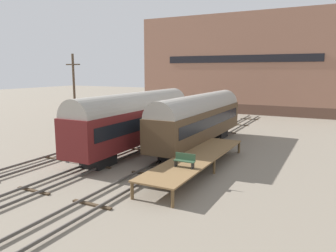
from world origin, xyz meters
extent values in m
plane|color=slate|center=(0.00, 0.00, 0.00)|extent=(200.00, 200.00, 0.00)
cube|color=#4C4742|center=(-5.27, 0.00, 0.18)|extent=(0.08, 60.00, 0.16)
cube|color=#4C4742|center=(-3.84, 0.00, 0.18)|extent=(0.08, 60.00, 0.16)
cube|color=#3D2D1E|center=(-4.56, -3.00, 0.05)|extent=(2.60, 0.24, 0.10)
cube|color=#3D2D1E|center=(-4.56, 3.00, 0.05)|extent=(2.60, 0.24, 0.10)
cube|color=#3D2D1E|center=(-4.56, 9.00, 0.05)|extent=(2.60, 0.24, 0.10)
cube|color=#3D2D1E|center=(-4.56, 15.00, 0.05)|extent=(2.60, 0.24, 0.10)
cube|color=#3D2D1E|center=(-4.56, 21.00, 0.05)|extent=(2.60, 0.24, 0.10)
cube|color=#3D2D1E|center=(-4.56, 27.00, 0.05)|extent=(2.60, 0.24, 0.10)
cube|color=#4C4742|center=(-0.72, 0.00, 0.18)|extent=(0.08, 60.00, 0.16)
cube|color=#4C4742|center=(0.72, 0.00, 0.18)|extent=(0.08, 60.00, 0.16)
cube|color=#3D2D1E|center=(0.00, -9.00, 0.05)|extent=(2.60, 0.24, 0.10)
cube|color=#3D2D1E|center=(0.00, -3.00, 0.05)|extent=(2.60, 0.24, 0.10)
cube|color=#3D2D1E|center=(0.00, 3.00, 0.05)|extent=(2.60, 0.24, 0.10)
cube|color=#3D2D1E|center=(0.00, 9.00, 0.05)|extent=(2.60, 0.24, 0.10)
cube|color=#3D2D1E|center=(0.00, 15.00, 0.05)|extent=(2.60, 0.24, 0.10)
cube|color=#3D2D1E|center=(0.00, 21.00, 0.05)|extent=(2.60, 0.24, 0.10)
cube|color=#3D2D1E|center=(0.00, 27.00, 0.05)|extent=(2.60, 0.24, 0.10)
cube|color=#4C4742|center=(3.84, 0.00, 0.18)|extent=(0.08, 60.00, 0.16)
cube|color=#4C4742|center=(5.27, 0.00, 0.18)|extent=(0.08, 60.00, 0.16)
cube|color=#3D2D1E|center=(4.56, -9.00, 0.05)|extent=(2.60, 0.24, 0.10)
cube|color=#3D2D1E|center=(4.56, -3.00, 0.05)|extent=(2.60, 0.24, 0.10)
cube|color=#3D2D1E|center=(4.56, 3.00, 0.05)|extent=(2.60, 0.24, 0.10)
cube|color=#3D2D1E|center=(4.56, 9.00, 0.05)|extent=(2.60, 0.24, 0.10)
cube|color=#3D2D1E|center=(4.56, 15.00, 0.05)|extent=(2.60, 0.24, 0.10)
cube|color=#3D2D1E|center=(4.56, 21.00, 0.05)|extent=(2.60, 0.24, 0.10)
cube|color=#3D2D1E|center=(4.56, 27.00, 0.05)|extent=(2.60, 0.24, 0.10)
cube|color=black|center=(4.56, 11.99, 0.50)|extent=(1.80, 2.40, 1.00)
cube|color=black|center=(4.56, 1.23, 0.50)|extent=(1.80, 2.40, 1.00)
cube|color=#4C3823|center=(4.56, 6.61, 2.36)|extent=(2.90, 16.55, 2.72)
cube|color=black|center=(4.56, 6.61, 2.68)|extent=(2.94, 15.23, 0.98)
cylinder|color=gray|center=(4.56, 6.61, 3.72)|extent=(2.76, 16.22, 2.76)
cube|color=black|center=(0.00, 7.73, 0.50)|extent=(1.80, 2.40, 1.00)
cube|color=black|center=(0.00, -2.81, 0.50)|extent=(1.80, 2.40, 1.00)
cube|color=#5B1919|center=(0.00, 2.46, 2.49)|extent=(2.96, 16.21, 2.98)
cube|color=black|center=(0.00, 2.46, 2.85)|extent=(3.00, 14.91, 1.07)
cylinder|color=gray|center=(0.00, 2.46, 3.98)|extent=(2.81, 15.89, 2.81)
cube|color=brown|center=(7.32, -0.56, 1.07)|extent=(2.90, 13.63, 0.10)
cylinder|color=brown|center=(6.02, -7.23, 0.51)|extent=(0.20, 0.20, 1.02)
cylinder|color=brown|center=(8.62, -7.23, 0.51)|extent=(0.20, 0.20, 1.02)
cylinder|color=brown|center=(6.02, 6.11, 0.51)|extent=(0.20, 0.20, 1.02)
cylinder|color=brown|center=(8.62, 6.11, 0.51)|extent=(0.20, 0.20, 1.02)
cylinder|color=brown|center=(6.02, -0.56, 0.51)|extent=(0.20, 0.20, 1.02)
cylinder|color=brown|center=(8.62, -0.56, 0.51)|extent=(0.20, 0.20, 1.02)
cube|color=#2D4C33|center=(7.62, -3.54, 1.55)|extent=(1.40, 0.40, 0.06)
cube|color=#2D4C33|center=(7.62, -3.37, 1.80)|extent=(1.40, 0.06, 0.45)
cube|color=black|center=(7.03, -3.54, 1.32)|extent=(0.06, 0.40, 0.40)
cube|color=black|center=(8.22, -3.54, 1.32)|extent=(0.06, 0.40, 0.40)
cylinder|color=#282833|center=(-2.94, -3.24, 0.44)|extent=(0.12, 0.12, 0.88)
cylinder|color=#282833|center=(-2.74, -3.24, 0.44)|extent=(0.12, 0.12, 0.88)
cylinder|color=navy|center=(-2.84, -3.24, 1.25)|extent=(0.32, 0.32, 0.74)
sphere|color=tan|center=(-2.84, -3.24, 1.74)|extent=(0.24, 0.24, 0.24)
cylinder|color=#473828|center=(-8.08, 3.50, 4.49)|extent=(0.24, 0.24, 8.98)
cube|color=#473828|center=(-8.08, 3.50, 7.91)|extent=(1.80, 0.12, 0.12)
cube|color=brown|center=(1.17, 37.71, 0.84)|extent=(36.69, 10.65, 1.67)
cube|color=#936651|center=(1.17, 37.71, 9.21)|extent=(36.69, 10.65, 15.07)
cube|color=black|center=(1.17, 32.34, 9.21)|extent=(25.68, 0.10, 1.20)
camera|label=1|loc=(16.04, -22.16, 7.31)|focal=35.00mm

